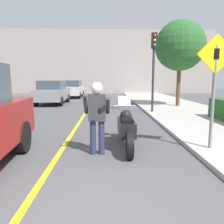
{
  "coord_description": "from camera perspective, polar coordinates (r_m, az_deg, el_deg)",
  "views": [
    {
      "loc": [
        0.56,
        -2.5,
        1.76
      ],
      "look_at": [
        0.68,
        3.24,
        0.9
      ],
      "focal_mm": 35.0,
      "sensor_mm": 36.0,
      "label": 1
    }
  ],
  "objects": [
    {
      "name": "street_tree",
      "position": [
        14.59,
        17.37,
        16.15
      ],
      "size": [
        3.06,
        3.06,
        5.23
      ],
      "color": "brown",
      "rests_on": "sidewalk_curb"
    },
    {
      "name": "road_center_line",
      "position": [
        8.76,
        -8.84,
        -3.17
      ],
      "size": [
        0.12,
        36.0,
        0.01
      ],
      "color": "yellow",
      "rests_on": "ground"
    },
    {
      "name": "ground_plane",
      "position": [
        3.11,
        -12.67,
        -26.16
      ],
      "size": [
        80.0,
        80.0,
        0.0
      ],
      "primitive_type": "plane",
      "color": "#4C4C4F"
    },
    {
      "name": "traffic_light",
      "position": [
        11.49,
        10.84,
        13.72
      ],
      "size": [
        0.26,
        0.3,
        3.94
      ],
      "color": "#2D2D30",
      "rests_on": "sidewalk_curb"
    },
    {
      "name": "motorcycle",
      "position": [
        5.71,
        3.71,
        -4.21
      ],
      "size": [
        0.62,
        2.37,
        1.29
      ],
      "color": "black",
      "rests_on": "ground"
    },
    {
      "name": "person_biker",
      "position": [
        5.05,
        -3.95,
        0.29
      ],
      "size": [
        0.59,
        0.47,
        1.7
      ],
      "color": "#282D4C",
      "rests_on": "ground"
    },
    {
      "name": "parked_car_silver",
      "position": [
        21.79,
        -10.3,
        5.97
      ],
      "size": [
        1.88,
        4.2,
        1.68
      ],
      "color": "black",
      "rests_on": "ground"
    },
    {
      "name": "parked_car_grey",
      "position": [
        16.34,
        -15.24,
        5.02
      ],
      "size": [
        1.88,
        4.2,
        1.68
      ],
      "color": "black",
      "rests_on": "ground"
    },
    {
      "name": "building_backdrop",
      "position": [
        28.59,
        -2.43,
        12.86
      ],
      "size": [
        28.0,
        1.2,
        7.89
      ],
      "color": "gray",
      "rests_on": "ground"
    },
    {
      "name": "crossing_sign",
      "position": [
        5.67,
        25.17,
        7.32
      ],
      "size": [
        0.91,
        0.08,
        2.68
      ],
      "color": "slate",
      "rests_on": "sidewalk_curb"
    }
  ]
}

